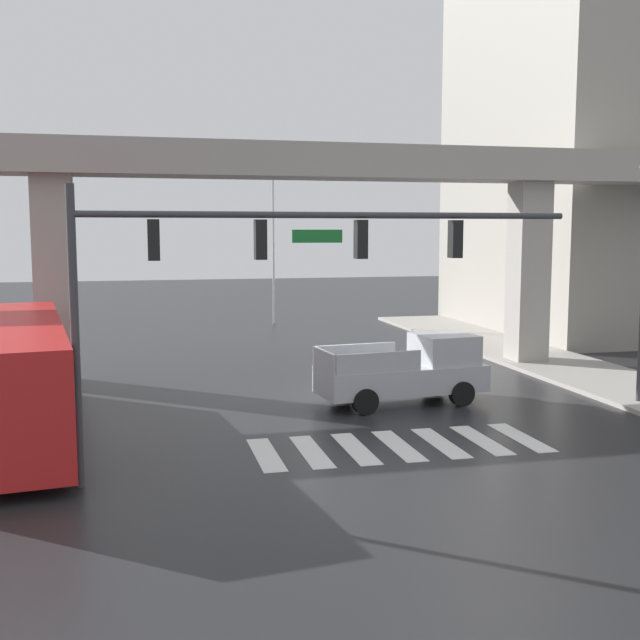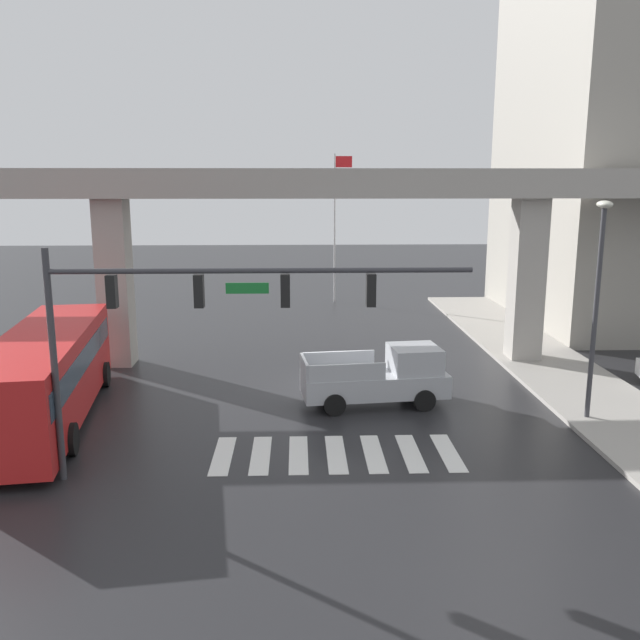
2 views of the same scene
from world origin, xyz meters
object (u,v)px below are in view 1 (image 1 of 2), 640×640
object	(u,v)px
traffic_signal_mast	(254,259)
flagpole	(275,225)
city_bus	(10,371)
street_lamp_mid_block	(515,248)
pickup_truck	(410,371)

from	to	relation	value
traffic_signal_mast	flagpole	size ratio (longest dim) A/B	1.14
flagpole	city_bus	bearing A→B (deg)	-115.93
traffic_signal_mast	street_lamp_mid_block	bearing A→B (deg)	44.33
traffic_signal_mast	city_bus	bearing A→B (deg)	141.63
flagpole	traffic_signal_mast	bearing A→B (deg)	-101.04
city_bus	flagpole	distance (m)	24.92
street_lamp_mid_block	flagpole	bearing A→B (deg)	115.86
flagpole	street_lamp_mid_block	bearing A→B (deg)	-64.14
city_bus	pickup_truck	bearing A→B (deg)	7.12
street_lamp_mid_block	flagpole	world-z (taller)	flagpole
city_bus	flagpole	xyz separation A→B (m)	(10.77, 22.15, 3.83)
pickup_truck	flagpole	distance (m)	21.24
city_bus	street_lamp_mid_block	size ratio (longest dim) A/B	1.52
pickup_truck	city_bus	distance (m)	11.36
city_bus	street_lamp_mid_block	world-z (taller)	street_lamp_mid_block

